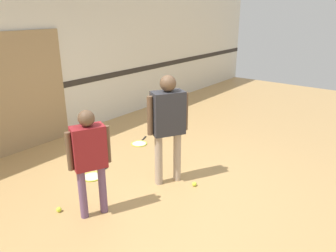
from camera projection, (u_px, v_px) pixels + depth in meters
name	position (u px, v px, depth m)	size (l,w,h in m)	color
ground_plane	(162.00, 190.00, 4.68)	(16.00, 16.00, 0.00)	tan
wall_back	(33.00, 59.00, 5.84)	(16.00, 0.07, 3.20)	silver
person_instructor	(168.00, 119.00, 4.57)	(0.54, 0.44, 1.61)	tan
person_student_left	(89.00, 153.00, 3.85)	(0.48, 0.35, 1.37)	#6B4C70
racket_spare_on_floor	(93.00, 176.00, 5.04)	(0.54, 0.35, 0.03)	#C6D838
racket_second_spare	(139.00, 143.00, 6.26)	(0.56, 0.40, 0.03)	#C6D838
tennis_ball_near_instructor	(194.00, 184.00, 4.77)	(0.07, 0.07, 0.07)	#CCE038
tennis_ball_by_spare_racket	(99.00, 172.00, 5.13)	(0.07, 0.07, 0.07)	#CCE038
tennis_ball_stray_left	(59.00, 210.00, 4.17)	(0.07, 0.07, 0.07)	#CCE038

